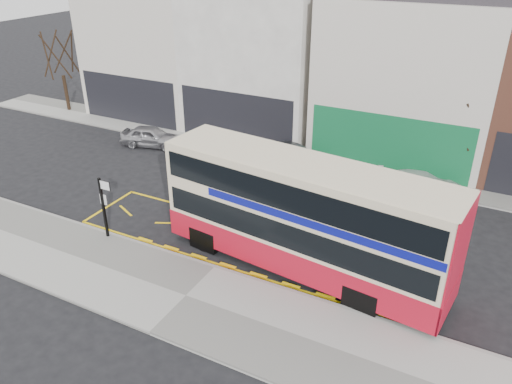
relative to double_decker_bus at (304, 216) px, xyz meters
The scene contains 15 objects.
ground 3.85m from the double_decker_bus, 157.17° to the right, with size 120.00×120.00×0.00m, color black.
pavement 5.04m from the double_decker_bus, 129.29° to the right, with size 40.00×4.00×0.15m, color #9E9C96.
kerb 3.95m from the double_decker_bus, 151.12° to the right, with size 40.00×0.15×0.15m, color gray.
far_pavement 10.44m from the double_decker_bus, 106.35° to the left, with size 50.00×3.00×0.15m, color #9E9C96.
road_markings 3.68m from the double_decker_bus, behind, with size 14.00×3.40×0.01m, color yellow, non-canonical shape.
terrace_far_left 21.55m from the double_decker_bus, 139.92° to the left, with size 8.00×8.01×10.80m.
terrace_left 16.41m from the double_decker_bus, 121.28° to the left, with size 8.00×8.01×11.80m.
terrace_green_shop 14.07m from the double_decker_bus, 87.39° to the left, with size 9.00×8.01×11.30m.
double_decker_bus is the anchor object (origin of this frame).
bus_stop_post 8.08m from the double_decker_bus, 167.13° to the right, with size 0.66×0.11×2.66m.
car_silver 14.74m from the double_decker_bus, 150.21° to the left, with size 1.44×3.58×1.22m, color #ACABB0.
car_grey 9.19m from the double_decker_bus, 115.61° to the left, with size 1.32×3.79×1.25m, color #3A3D41.
car_white 8.61m from the double_decker_bus, 70.46° to the left, with size 1.72×4.22×1.22m, color white.
street_tree_left 24.33m from the double_decker_bus, 155.90° to the left, with size 3.25×3.25×7.02m.
street_tree_right 11.59m from the double_decker_bus, 68.43° to the left, with size 2.55×2.55×5.51m.
Camera 1 is at (8.42, -13.33, 11.21)m, focal length 35.00 mm.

